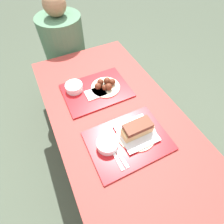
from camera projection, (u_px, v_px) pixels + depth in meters
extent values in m
plane|color=#424C3D|center=(116.00, 161.00, 1.68)|extent=(12.00, 12.00, 0.00)
cube|color=maroon|center=(118.00, 119.00, 1.10)|extent=(0.78, 1.53, 0.04)
cylinder|color=maroon|center=(211.00, 212.00, 1.11)|extent=(0.07, 0.07, 0.70)
cylinder|color=maroon|center=(54.00, 100.00, 1.68)|extent=(0.07, 0.07, 0.70)
cylinder|color=maroon|center=(115.00, 80.00, 1.86)|extent=(0.07, 0.07, 0.70)
cube|color=maroon|center=(75.00, 67.00, 1.88)|extent=(0.74, 0.28, 0.04)
cylinder|color=maroon|center=(52.00, 90.00, 1.97)|extent=(0.06, 0.06, 0.40)
cylinder|color=maroon|center=(103.00, 74.00, 2.13)|extent=(0.06, 0.06, 0.40)
cube|color=#B21419|center=(128.00, 141.00, 0.98)|extent=(0.45, 0.33, 0.01)
cube|color=#B21419|center=(96.00, 91.00, 1.22)|extent=(0.45, 0.33, 0.01)
cylinder|color=silver|center=(107.00, 144.00, 0.94)|extent=(0.12, 0.12, 0.05)
cylinder|color=beige|center=(107.00, 143.00, 0.92)|extent=(0.10, 0.10, 0.01)
cylinder|color=beige|center=(136.00, 133.00, 1.00)|extent=(0.23, 0.23, 0.01)
cube|color=silver|center=(136.00, 133.00, 0.99)|extent=(0.20, 0.20, 0.01)
cube|color=#DBB275|center=(137.00, 130.00, 0.97)|extent=(0.17, 0.07, 0.05)
cube|color=#562819|center=(138.00, 126.00, 0.94)|extent=(0.16, 0.08, 0.03)
cube|color=white|center=(115.00, 156.00, 0.92)|extent=(0.02, 0.17, 0.00)
cube|color=white|center=(119.00, 154.00, 0.92)|extent=(0.03, 0.17, 0.00)
cylinder|color=silver|center=(74.00, 87.00, 1.19)|extent=(0.12, 0.12, 0.05)
cylinder|color=beige|center=(74.00, 85.00, 1.18)|extent=(0.10, 0.10, 0.01)
cylinder|color=beige|center=(106.00, 87.00, 1.22)|extent=(0.20, 0.20, 0.01)
sphere|color=#562314|center=(112.00, 82.00, 1.22)|extent=(0.05, 0.05, 0.05)
sphere|color=#562314|center=(107.00, 81.00, 1.22)|extent=(0.05, 0.05, 0.05)
sphere|color=#562314|center=(100.00, 82.00, 1.21)|extent=(0.04, 0.04, 0.04)
sphere|color=#562314|center=(98.00, 86.00, 1.19)|extent=(0.05, 0.05, 0.05)
sphere|color=#562314|center=(104.00, 88.00, 1.19)|extent=(0.04, 0.04, 0.04)
sphere|color=#562314|center=(109.00, 87.00, 1.18)|extent=(0.05, 0.05, 0.05)
cube|color=white|center=(96.00, 93.00, 1.19)|extent=(0.14, 0.09, 0.01)
cylinder|color=#477051|center=(64.00, 45.00, 1.64)|extent=(0.38, 0.38, 0.52)
sphere|color=#936B4C|center=(54.00, 4.00, 1.36)|extent=(0.18, 0.18, 0.18)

